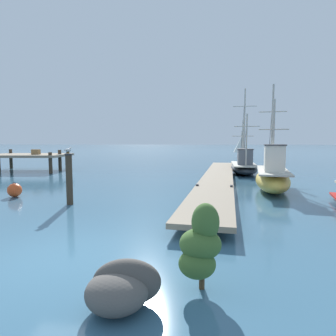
{
  "coord_description": "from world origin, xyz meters",
  "views": [
    {
      "loc": [
        3.14,
        -5.82,
        2.59
      ],
      "look_at": [
        1.65,
        6.6,
        1.4
      ],
      "focal_mm": 30.51,
      "sensor_mm": 36.0,
      "label": 1
    }
  ],
  "objects_px": {
    "coastal_shrub": "(201,244)",
    "mooring_buoy": "(15,190)",
    "fishing_boat_2": "(273,176)",
    "fishing_boat_0": "(244,166)",
    "mooring_piling": "(69,178)",
    "perched_seagull": "(68,150)",
    "distant_sailboat": "(241,145)",
    "shore_rock_near_right": "(121,288)"
  },
  "relations": [
    {
      "from": "coastal_shrub",
      "to": "mooring_buoy",
      "type": "bearing_deg",
      "value": 139.8
    },
    {
      "from": "perched_seagull",
      "to": "distant_sailboat",
      "type": "distance_m",
      "value": 37.27
    },
    {
      "from": "fishing_boat_2",
      "to": "shore_rock_near_right",
      "type": "height_order",
      "value": "fishing_boat_2"
    },
    {
      "from": "perched_seagull",
      "to": "distant_sailboat",
      "type": "bearing_deg",
      "value": 71.98
    },
    {
      "from": "mooring_piling",
      "to": "distant_sailboat",
      "type": "relative_size",
      "value": 0.47
    },
    {
      "from": "perched_seagull",
      "to": "mooring_piling",
      "type": "bearing_deg",
      "value": 73.06
    },
    {
      "from": "mooring_piling",
      "to": "shore_rock_near_right",
      "type": "bearing_deg",
      "value": -58.81
    },
    {
      "from": "fishing_boat_2",
      "to": "coastal_shrub",
      "type": "relative_size",
      "value": 4.56
    },
    {
      "from": "fishing_boat_0",
      "to": "perched_seagull",
      "type": "xyz_separation_m",
      "value": [
        -8.68,
        -12.33,
        1.64
      ]
    },
    {
      "from": "fishing_boat_0",
      "to": "mooring_piling",
      "type": "distance_m",
      "value": 15.08
    },
    {
      "from": "shore_rock_near_right",
      "to": "coastal_shrub",
      "type": "relative_size",
      "value": 0.9
    },
    {
      "from": "perched_seagull",
      "to": "mooring_buoy",
      "type": "relative_size",
      "value": 0.53
    },
    {
      "from": "fishing_boat_0",
      "to": "mooring_buoy",
      "type": "distance_m",
      "value": 16.33
    },
    {
      "from": "coastal_shrub",
      "to": "distant_sailboat",
      "type": "distance_m",
      "value": 42.0
    },
    {
      "from": "fishing_boat_0",
      "to": "mooring_piling",
      "type": "xyz_separation_m",
      "value": [
        -8.68,
        -12.32,
        0.49
      ]
    },
    {
      "from": "fishing_boat_2",
      "to": "coastal_shrub",
      "type": "distance_m",
      "value": 11.06
    },
    {
      "from": "mooring_piling",
      "to": "mooring_buoy",
      "type": "xyz_separation_m",
      "value": [
        -3.26,
        1.18,
        -0.76
      ]
    },
    {
      "from": "fishing_boat_0",
      "to": "distant_sailboat",
      "type": "bearing_deg",
      "value": 82.97
    },
    {
      "from": "fishing_boat_0",
      "to": "fishing_boat_2",
      "type": "xyz_separation_m",
      "value": [
        0.33,
        -7.98,
        0.16
      ]
    },
    {
      "from": "fishing_boat_0",
      "to": "mooring_buoy",
      "type": "relative_size",
      "value": 9.57
    },
    {
      "from": "fishing_boat_0",
      "to": "fishing_boat_2",
      "type": "height_order",
      "value": "fishing_boat_0"
    },
    {
      "from": "fishing_boat_0",
      "to": "mooring_piling",
      "type": "bearing_deg",
      "value": -125.14
    },
    {
      "from": "mooring_buoy",
      "to": "coastal_shrub",
      "type": "bearing_deg",
      "value": -40.2
    },
    {
      "from": "perched_seagull",
      "to": "mooring_buoy",
      "type": "height_order",
      "value": "perched_seagull"
    },
    {
      "from": "fishing_boat_0",
      "to": "perched_seagull",
      "type": "relative_size",
      "value": 18.03
    },
    {
      "from": "mooring_piling",
      "to": "mooring_buoy",
      "type": "relative_size",
      "value": 2.94
    },
    {
      "from": "mooring_piling",
      "to": "coastal_shrub",
      "type": "height_order",
      "value": "mooring_piling"
    },
    {
      "from": "fishing_boat_2",
      "to": "distant_sailboat",
      "type": "relative_size",
      "value": 1.57
    },
    {
      "from": "fishing_boat_2",
      "to": "coastal_shrub",
      "type": "xyz_separation_m",
      "value": [
        -3.66,
        -10.44,
        0.06
      ]
    },
    {
      "from": "coastal_shrub",
      "to": "mooring_buoy",
      "type": "relative_size",
      "value": 2.15
    },
    {
      "from": "shore_rock_near_right",
      "to": "mooring_buoy",
      "type": "bearing_deg",
      "value": 132.7
    },
    {
      "from": "mooring_buoy",
      "to": "fishing_boat_2",
      "type": "bearing_deg",
      "value": 14.5
    },
    {
      "from": "fishing_boat_2",
      "to": "shore_rock_near_right",
      "type": "bearing_deg",
      "value": -113.57
    },
    {
      "from": "fishing_boat_2",
      "to": "perched_seagull",
      "type": "distance_m",
      "value": 10.11
    },
    {
      "from": "distant_sailboat",
      "to": "coastal_shrub",
      "type": "bearing_deg",
      "value": -98.46
    },
    {
      "from": "distant_sailboat",
      "to": "shore_rock_near_right",
      "type": "bearing_deg",
      "value": -99.92
    },
    {
      "from": "fishing_boat_0",
      "to": "coastal_shrub",
      "type": "xyz_separation_m",
      "value": [
        -3.33,
        -18.42,
        0.22
      ]
    },
    {
      "from": "mooring_piling",
      "to": "perched_seagull",
      "type": "xyz_separation_m",
      "value": [
        -0.0,
        -0.01,
        1.15
      ]
    },
    {
      "from": "mooring_piling",
      "to": "fishing_boat_2",
      "type": "bearing_deg",
      "value": 25.77
    },
    {
      "from": "shore_rock_near_right",
      "to": "fishing_boat_0",
      "type": "bearing_deg",
      "value": 76.65
    },
    {
      "from": "mooring_buoy",
      "to": "distant_sailboat",
      "type": "bearing_deg",
      "value": 66.66
    },
    {
      "from": "perched_seagull",
      "to": "shore_rock_near_right",
      "type": "xyz_separation_m",
      "value": [
        4.13,
        -6.82,
        -1.9
      ]
    }
  ]
}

